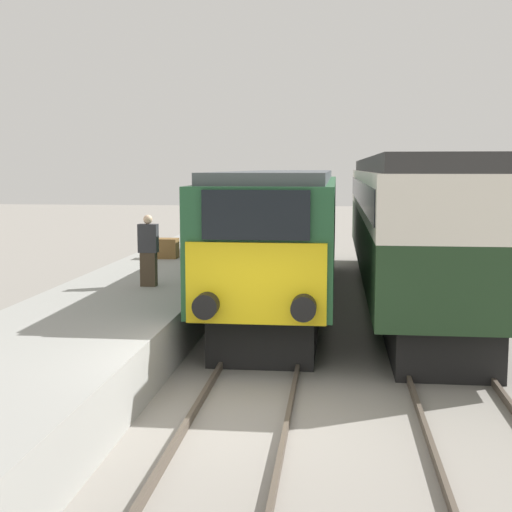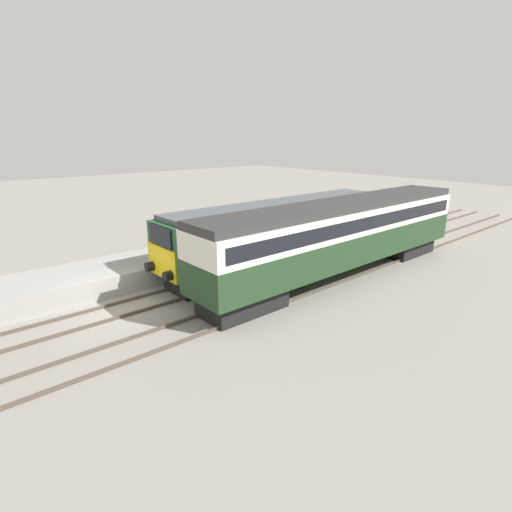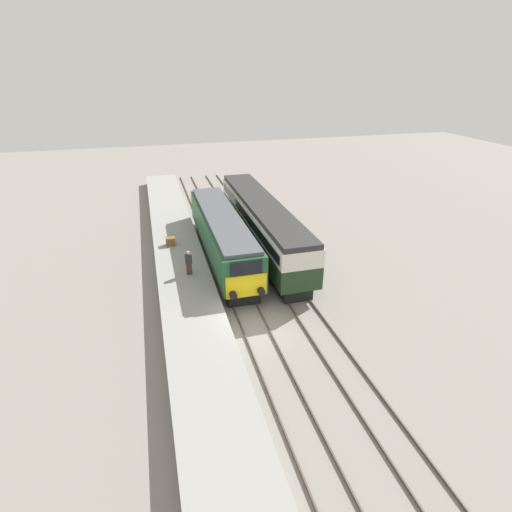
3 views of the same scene
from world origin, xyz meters
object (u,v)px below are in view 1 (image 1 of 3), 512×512
Objects in this scene: locomotive at (286,229)px; luggage_crate at (166,248)px; person_on_platform at (148,251)px; passenger_carriage at (407,214)px.

locomotive reaches higher than luggage_crate.
locomotive reaches higher than person_on_platform.
locomotive is 21.67× the size of luggage_crate.
locomotive is at bearing -163.25° from passenger_carriage.
passenger_carriage is 7.86m from person_on_platform.
passenger_carriage is at bearing -4.04° from luggage_crate.
person_on_platform is 5.21m from luggage_crate.
luggage_crate is (-7.16, 0.51, -1.12)m from passenger_carriage.
locomotive is 0.87× the size of passenger_carriage.
person_on_platform reaches higher than luggage_crate.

